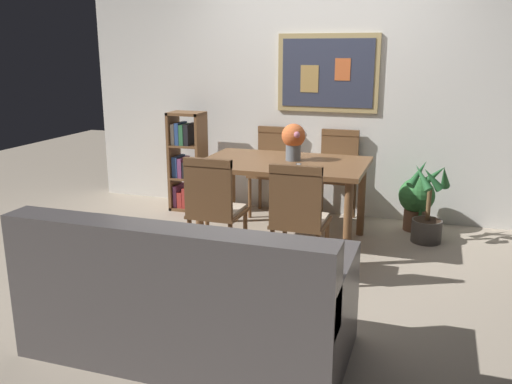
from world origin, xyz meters
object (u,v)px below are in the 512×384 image
object	(u,v)px
dining_chair_far_left	(273,163)
dining_chair_far_right	(337,168)
tv_remote	(298,166)
bookshelf	(186,164)
leather_couch	(186,302)
flower_vase	(294,139)
dining_table	(284,172)
potted_ivy	(416,201)
potted_palm	(428,212)
dining_chair_near_right	(298,213)
dining_chair_near_left	(214,204)

from	to	relation	value
dining_chair_far_left	dining_chair_far_right	size ratio (longest dim) A/B	1.00
tv_remote	bookshelf	bearing A→B (deg)	149.30
dining_chair_far_right	leather_couch	world-z (taller)	dining_chair_far_right
leather_couch	flower_vase	world-z (taller)	flower_vase
dining_chair_far_left	dining_table	bearing A→B (deg)	-67.12
dining_chair_far_right	potted_ivy	xyz separation A→B (m)	(0.79, -0.12, -0.24)
dining_chair_far_left	potted_palm	world-z (taller)	dining_chair_far_left
dining_table	tv_remote	bearing A→B (deg)	-47.54
dining_chair_near_right	dining_chair_near_left	world-z (taller)	same
flower_vase	tv_remote	distance (m)	0.35
dining_chair_far_right	bookshelf	world-z (taller)	bookshelf
dining_chair_far_right	leather_couch	distance (m)	2.84
dining_chair_near_right	potted_palm	distance (m)	1.53
dining_chair_near_right	tv_remote	bearing A→B (deg)	104.52
dining_chair_far_left	leather_couch	bearing A→B (deg)	-83.18
dining_table	dining_chair_near_right	size ratio (longest dim) A/B	1.59
dining_chair_far_left	leather_couch	distance (m)	2.84
dining_chair_near_right	flower_vase	world-z (taller)	flower_vase
dining_chair_far_left	tv_remote	size ratio (longest dim) A/B	5.62
tv_remote	dining_chair_far_right	bearing A→B (deg)	81.71
flower_vase	tv_remote	bearing A→B (deg)	-66.96
dining_chair_near_right	dining_table	bearing A→B (deg)	112.76
dining_chair_near_right	dining_chair_far_left	distance (m)	1.79
dining_chair_far_left	potted_ivy	distance (m)	1.50
dining_chair_near_left	potted_palm	distance (m)	1.99
tv_remote	potted_ivy	bearing A→B (deg)	43.94
dining_table	leather_couch	size ratio (longest dim) A/B	0.81
dining_table	dining_chair_far_right	xyz separation A→B (m)	(0.33, 0.83, -0.11)
dining_chair_far_left	dining_chair_near_right	bearing A→B (deg)	-67.18
potted_ivy	bookshelf	bearing A→B (deg)	-178.93
dining_chair_near_right	dining_chair_near_left	xyz separation A→B (m)	(-0.68, 0.03, 0.00)
bookshelf	potted_ivy	world-z (taller)	bookshelf
dining_chair_far_left	bookshelf	bearing A→B (deg)	-169.84
dining_chair_far_right	tv_remote	xyz separation A→B (m)	(-0.15, -1.03, 0.21)
dining_chair_near_left	dining_chair_near_right	bearing A→B (deg)	-2.66
dining_chair_near_left	bookshelf	xyz separation A→B (m)	(-0.93, 1.45, -0.03)
dining_chair_near_right	tv_remote	size ratio (longest dim) A/B	5.62
dining_chair_near_left	leather_couch	world-z (taller)	dining_chair_near_left
dining_chair_far_left	potted_ivy	bearing A→B (deg)	-4.67
leather_couch	potted_palm	bearing A→B (deg)	62.24
leather_couch	potted_palm	size ratio (longest dim) A/B	2.41
leather_couch	dining_chair_far_right	bearing A→B (deg)	82.97
potted_ivy	tv_remote	size ratio (longest dim) A/B	3.27
dining_chair_near_right	flower_vase	size ratio (longest dim) A/B	2.79
potted_ivy	flower_vase	xyz separation A→B (m)	(-1.06, -0.63, 0.64)
tv_remote	dining_chair_near_right	bearing A→B (deg)	-75.48
dining_chair_far_right	potted_ivy	distance (m)	0.84
dining_chair_near_left	dining_chair_far_left	bearing A→B (deg)	90.33
dining_chair_near_left	leather_couch	distance (m)	1.26
dining_chair_far_left	bookshelf	distance (m)	0.94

